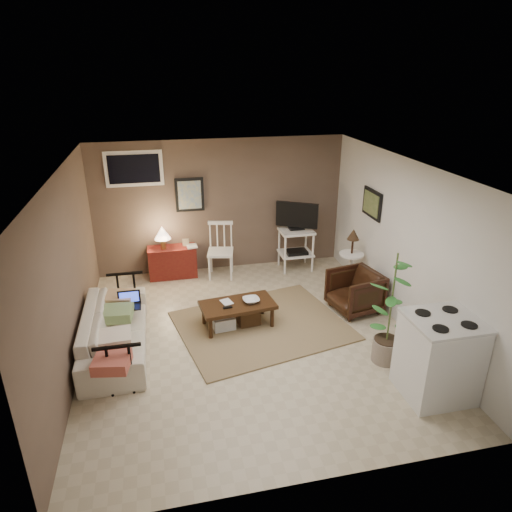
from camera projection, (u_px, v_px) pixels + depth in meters
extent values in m
plane|color=#C1B293|center=(249.00, 337.00, 6.45)|extent=(5.00, 5.00, 0.00)
cube|color=black|center=(190.00, 195.00, 8.01)|extent=(0.50, 0.03, 0.60)
cube|color=black|center=(372.00, 204.00, 7.25)|extent=(0.03, 0.60, 0.45)
cube|color=white|center=(134.00, 169.00, 7.64)|extent=(0.96, 0.03, 0.60)
cube|color=#86714E|center=(262.00, 325.00, 6.72)|extent=(2.68, 2.32, 0.02)
cube|color=#3B1F10|center=(238.00, 305.00, 6.59)|extent=(1.12, 0.67, 0.05)
cylinder|color=#3B1F10|center=(211.00, 329.00, 6.34)|extent=(0.06, 0.06, 0.34)
cylinder|color=#3B1F10|center=(272.00, 317.00, 6.62)|extent=(0.06, 0.06, 0.34)
cylinder|color=#3B1F10|center=(204.00, 315.00, 6.70)|extent=(0.06, 0.06, 0.34)
cylinder|color=#3B1F10|center=(262.00, 305.00, 6.98)|extent=(0.06, 0.06, 0.34)
cube|color=black|center=(227.00, 307.00, 6.44)|extent=(0.14, 0.06, 0.02)
cube|color=#452E18|center=(248.00, 317.00, 6.72)|extent=(0.34, 0.30, 0.23)
cube|color=silver|center=(223.00, 322.00, 6.62)|extent=(0.34, 0.30, 0.19)
imported|color=beige|center=(114.00, 323.00, 6.04)|extent=(0.59, 2.01, 0.79)
cube|color=black|center=(130.00, 307.00, 6.32)|extent=(0.31, 0.21, 0.02)
cube|color=black|center=(129.00, 297.00, 6.38)|extent=(0.31, 0.02, 0.19)
cube|color=#364FF4|center=(129.00, 297.00, 6.37)|extent=(0.26, 0.00, 0.15)
cube|color=maroon|center=(173.00, 262.00, 8.21)|extent=(0.84, 0.38, 0.56)
cylinder|color=olive|center=(163.00, 244.00, 8.00)|extent=(0.09, 0.09, 0.19)
cone|color=#FFD7B7|center=(162.00, 233.00, 7.92)|extent=(0.28, 0.28, 0.23)
cube|color=tan|center=(186.00, 242.00, 8.14)|extent=(0.11, 0.02, 0.14)
cube|color=white|center=(220.00, 252.00, 8.14)|extent=(0.53, 0.53, 0.04)
cylinder|color=white|center=(209.00, 269.00, 8.06)|extent=(0.04, 0.04, 0.45)
cylinder|color=white|center=(231.00, 269.00, 8.06)|extent=(0.04, 0.04, 0.45)
cylinder|color=white|center=(211.00, 261.00, 8.41)|extent=(0.04, 0.04, 0.45)
cylinder|color=white|center=(232.00, 261.00, 8.41)|extent=(0.04, 0.04, 0.45)
cube|color=white|center=(220.00, 223.00, 8.14)|extent=(0.44, 0.13, 0.06)
cube|color=white|center=(296.00, 231.00, 8.35)|extent=(0.60, 0.49, 0.04)
cube|color=white|center=(296.00, 253.00, 8.52)|extent=(0.60, 0.49, 0.03)
cylinder|color=white|center=(285.00, 255.00, 8.25)|extent=(0.04, 0.04, 0.77)
cylinder|color=white|center=(313.00, 252.00, 8.35)|extent=(0.04, 0.04, 0.77)
cylinder|color=white|center=(279.00, 246.00, 8.63)|extent=(0.04, 0.04, 0.77)
cylinder|color=white|center=(306.00, 244.00, 8.73)|extent=(0.04, 0.04, 0.77)
cube|color=black|center=(296.00, 228.00, 8.33)|extent=(0.27, 0.15, 0.03)
cube|color=black|center=(297.00, 215.00, 8.23)|extent=(0.69, 0.43, 0.46)
cube|color=#EFB75D|center=(297.00, 215.00, 8.23)|extent=(0.58, 0.34, 0.37)
cube|color=black|center=(296.00, 253.00, 8.46)|extent=(0.38, 0.27, 0.11)
cylinder|color=white|center=(349.00, 288.00, 7.85)|extent=(0.28, 0.28, 0.03)
cylinder|color=white|center=(350.00, 271.00, 7.73)|extent=(0.06, 0.06, 0.61)
cylinder|color=white|center=(352.00, 254.00, 7.61)|extent=(0.41, 0.41, 0.03)
cylinder|color=black|center=(352.00, 246.00, 7.55)|extent=(0.04, 0.04, 0.26)
cone|color=#362416|center=(353.00, 234.00, 7.47)|extent=(0.20, 0.20, 0.18)
imported|color=black|center=(355.00, 290.00, 7.03)|extent=(0.77, 0.80, 0.71)
cylinder|color=gray|center=(385.00, 350.00, 5.89)|extent=(0.35, 0.35, 0.31)
cylinder|color=#4C602D|center=(392.00, 298.00, 5.60)|extent=(0.02, 0.02, 1.20)
cube|color=silver|center=(438.00, 358.00, 5.18)|extent=(0.75, 0.69, 0.96)
cube|color=silver|center=(445.00, 320.00, 4.98)|extent=(0.77, 0.71, 0.03)
cylinder|color=black|center=(441.00, 329.00, 4.79)|extent=(0.17, 0.17, 0.01)
cylinder|color=black|center=(469.00, 325.00, 4.86)|extent=(0.17, 0.17, 0.01)
cylinder|color=black|center=(423.00, 313.00, 5.10)|extent=(0.17, 0.17, 0.01)
cylinder|color=black|center=(450.00, 310.00, 5.16)|extent=(0.17, 0.17, 0.01)
imported|color=#3B1F10|center=(251.00, 295.00, 6.57)|extent=(0.24, 0.08, 0.24)
imported|color=#3B1F10|center=(222.00, 298.00, 6.53)|extent=(0.14, 0.05, 0.20)
imported|color=#3B1F10|center=(186.00, 241.00, 8.05)|extent=(0.18, 0.03, 0.25)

